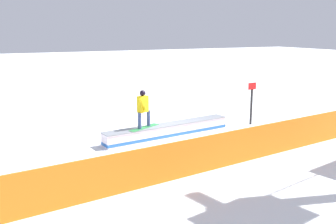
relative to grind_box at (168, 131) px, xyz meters
name	(u,v)px	position (x,y,z in m)	size (l,w,h in m)	color
ground_plane	(168,137)	(0.00, 0.00, -0.24)	(120.00, 120.00, 0.00)	white
grind_box	(168,131)	(0.00, 0.00, 0.00)	(5.55, 1.31, 0.53)	white
snowboarder	(143,108)	(1.14, 0.16, 1.08)	(1.42, 0.88, 1.45)	#2C8B44
safety_fence	(224,150)	(0.00, 3.82, 0.31)	(12.98, 0.06, 1.11)	orange
trail_marker	(251,102)	(-4.24, -0.21, 0.77)	(0.40, 0.10, 1.88)	#262628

